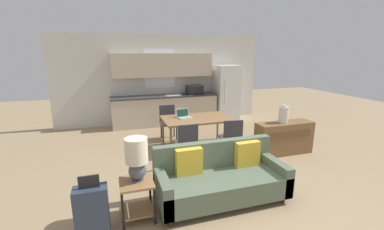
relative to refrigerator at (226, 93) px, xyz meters
name	(u,v)px	position (x,y,z in m)	size (l,w,h in m)	color
ground_plane	(222,195)	(-2.01, -4.23, -0.89)	(20.00, 20.00, 0.00)	#9E8460
wall_back	(162,79)	(-2.01, 0.40, 0.47)	(6.40, 0.07, 2.70)	silver
kitchen_counter	(165,97)	(-1.99, 0.10, -0.04)	(3.20, 0.65, 2.15)	beige
refrigerator	(226,93)	(0.00, 0.00, 0.00)	(0.73, 0.73, 1.78)	white
dining_table	(197,120)	(-1.74, -2.15, -0.22)	(1.54, 0.96, 0.72)	olive
couch	(220,178)	(-2.09, -4.28, -0.55)	(1.93, 0.80, 0.85)	#3D2D1E
side_table	(137,194)	(-3.33, -4.40, -0.53)	(0.44, 0.44, 0.54)	olive
table_lamp	(137,157)	(-3.31, -4.36, -0.02)	(0.30, 0.30, 0.58)	#4C515B
credenza	(284,138)	(-0.02, -3.05, -0.53)	(1.27, 0.40, 0.71)	brown
vase	(284,114)	(-0.06, -3.04, 0.00)	(0.20, 0.20, 0.38)	beige
dining_chair_far_left	(168,121)	(-2.23, -1.32, -0.40)	(0.44, 0.44, 0.86)	#38383D
dining_chair_near_right	(231,137)	(-1.26, -2.96, -0.40)	(0.47, 0.47, 0.86)	#38383D
dining_chair_near_left	(186,142)	(-2.23, -2.97, -0.40)	(0.42, 0.42, 0.86)	#38383D
laptop	(184,115)	(-2.01, -2.03, -0.12)	(0.37, 0.32, 0.20)	#B7BABC
suitcase	(92,210)	(-3.89, -4.51, -0.58)	(0.40, 0.22, 0.77)	#2D384C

